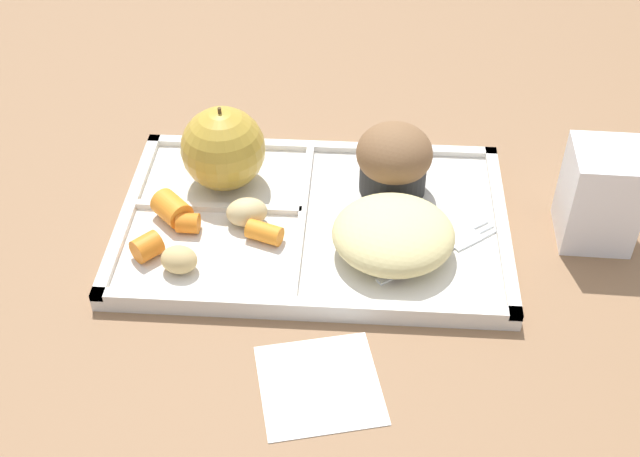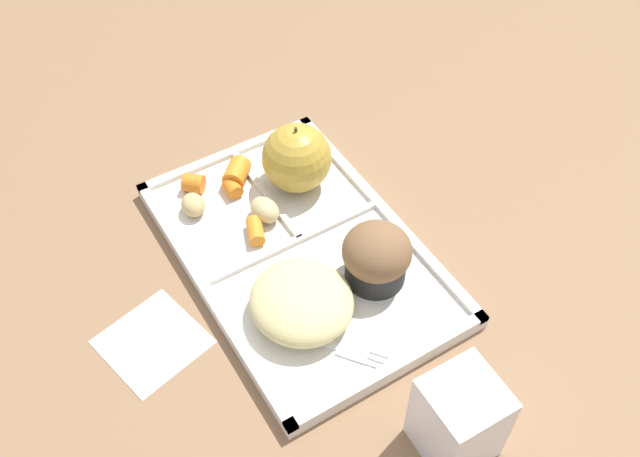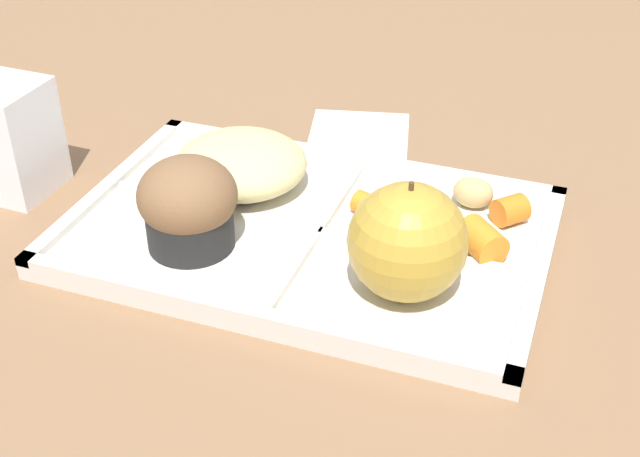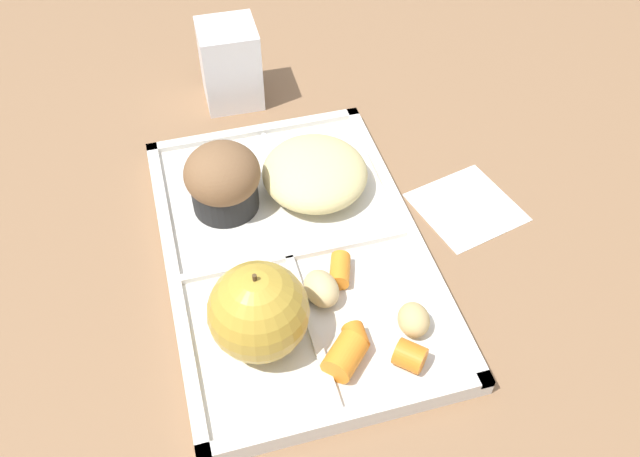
{
  "view_description": "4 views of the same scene",
  "coord_description": "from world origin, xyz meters",
  "views": [
    {
      "loc": [
        0.05,
        -0.61,
        0.54
      ],
      "look_at": [
        0.01,
        -0.04,
        0.04
      ],
      "focal_mm": 46.44,
      "sensor_mm": 36.0,
      "label": 1
    },
    {
      "loc": [
        0.45,
        -0.25,
        0.65
      ],
      "look_at": [
        0.02,
        0.02,
        0.06
      ],
      "focal_mm": 40.15,
      "sensor_mm": 36.0,
      "label": 2
    },
    {
      "loc": [
        -0.2,
        0.53,
        0.39
      ],
      "look_at": [
        -0.02,
        0.01,
        0.02
      ],
      "focal_mm": 47.76,
      "sensor_mm": 36.0,
      "label": 3
    },
    {
      "loc": [
        -0.42,
        0.09,
        0.51
      ],
      "look_at": [
        -0.01,
        -0.02,
        0.05
      ],
      "focal_mm": 38.17,
      "sensor_mm": 36.0,
      "label": 4
    }
  ],
  "objects": [
    {
      "name": "ground",
      "position": [
        0.0,
        0.0,
        0.0
      ],
      "size": [
        6.0,
        6.0,
        0.0
      ],
      "primitive_type": "plane",
      "color": "#846042"
    },
    {
      "name": "lunch_tray",
      "position": [
        -0.0,
        0.0,
        0.01
      ],
      "size": [
        0.38,
        0.25,
        0.02
      ],
      "color": "silver",
      "rests_on": "ground"
    },
    {
      "name": "green_apple",
      "position": [
        -0.09,
        0.05,
        0.06
      ],
      "size": [
        0.08,
        0.08,
        0.09
      ],
      "color": "#B79333",
      "rests_on": "lunch_tray"
    },
    {
      "name": "bran_muffin",
      "position": [
        0.08,
        0.05,
        0.05
      ],
      "size": [
        0.08,
        0.08,
        0.07
      ],
      "color": "black",
      "rests_on": "lunch_tray"
    },
    {
      "name": "carrot_slice_large",
      "position": [
        -0.14,
        -0.01,
        0.03
      ],
      "size": [
        0.04,
        0.04,
        0.03
      ],
      "primitive_type": "cylinder",
      "rotation": [
        0.0,
        1.57,
        2.35
      ],
      "color": "orange",
      "rests_on": "lunch_tray"
    },
    {
      "name": "carrot_slice_back",
      "position": [
        -0.15,
        -0.06,
        0.02
      ],
      "size": [
        0.03,
        0.03,
        0.02
      ],
      "primitive_type": "cylinder",
      "rotation": [
        0.0,
        1.57,
        3.95
      ],
      "color": "orange",
      "rests_on": "lunch_tray"
    },
    {
      "name": "carrot_slice_near_corner",
      "position": [
        -0.12,
        -0.02,
        0.02
      ],
      "size": [
        0.02,
        0.02,
        0.02
      ],
      "primitive_type": "cylinder",
      "rotation": [
        0.0,
        1.57,
        6.26
      ],
      "color": "orange",
      "rests_on": "lunch_tray"
    },
    {
      "name": "carrot_slice_edge",
      "position": [
        -0.04,
        -0.03,
        0.02
      ],
      "size": [
        0.04,
        0.03,
        0.02
      ],
      "primitive_type": "cylinder",
      "rotation": [
        0.0,
        1.57,
        2.8
      ],
      "color": "orange",
      "rests_on": "lunch_tray"
    },
    {
      "name": "potato_chunk_browned",
      "position": [
        -0.12,
        -0.08,
        0.03
      ],
      "size": [
        0.04,
        0.03,
        0.02
      ],
      "primitive_type": "ellipsoid",
      "rotation": [
        0.0,
        0.0,
        4.55
      ],
      "color": "tan",
      "rests_on": "lunch_tray"
    },
    {
      "name": "potato_chunk_small",
      "position": [
        -0.06,
        -0.01,
        0.03
      ],
      "size": [
        0.05,
        0.04,
        0.03
      ],
      "primitive_type": "ellipsoid",
      "rotation": [
        0.0,
        0.0,
        3.36
      ],
      "color": "tan",
      "rests_on": "lunch_tray"
    },
    {
      "name": "egg_noodle_pile",
      "position": [
        0.08,
        -0.04,
        0.03
      ],
      "size": [
        0.11,
        0.11,
        0.04
      ],
      "primitive_type": "ellipsoid",
      "color": "#D6C684",
      "rests_on": "lunch_tray"
    },
    {
      "name": "meatball_center",
      "position": [
        0.06,
        -0.02,
        0.03
      ],
      "size": [
        0.03,
        0.03,
        0.03
      ],
      "primitive_type": "sphere",
      "color": "#755B4C",
      "rests_on": "lunch_tray"
    },
    {
      "name": "meatball_back",
      "position": [
        0.09,
        -0.03,
        0.03
      ],
      "size": [
        0.03,
        0.03,
        0.03
      ],
      "primitive_type": "sphere",
      "color": "brown",
      "rests_on": "lunch_tray"
    },
    {
      "name": "meatball_front",
      "position": [
        0.08,
        -0.07,
        0.03
      ],
      "size": [
        0.03,
        0.03,
        0.03
      ],
      "primitive_type": "sphere",
      "color": "brown",
      "rests_on": "lunch_tray"
    },
    {
      "name": "plastic_fork",
      "position": [
        0.13,
        -0.04,
        0.01
      ],
      "size": [
        0.12,
        0.09,
        0.0
      ],
      "color": "white",
      "rests_on": "lunch_tray"
    },
    {
      "name": "milk_carton",
      "position": [
        0.27,
        0.01,
        0.05
      ],
      "size": [
        0.07,
        0.07,
        0.1
      ],
      "primitive_type": "cube",
      "rotation": [
        0.0,
        0.0,
        -0.03
      ],
      "color": "white",
      "rests_on": "ground"
    },
    {
      "name": "paper_napkin",
      "position": [
        0.02,
        -0.19,
        0.0
      ],
      "size": [
        0.12,
        0.12,
        0.0
      ],
      "primitive_type": "cube",
      "rotation": [
        0.0,
        0.0,
        0.24
      ],
      "color": "white",
      "rests_on": "ground"
    }
  ]
}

